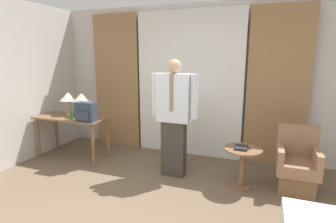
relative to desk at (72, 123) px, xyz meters
name	(u,v)px	position (x,y,z in m)	size (l,w,h in m)	color
wall_back	(191,81)	(1.87, 1.04, 0.71)	(10.00, 0.06, 2.70)	beige
curtain_sheer_center	(189,85)	(1.87, 0.91, 0.65)	(1.92, 0.06, 2.58)	white
curtain_drape_left	(117,82)	(0.39, 0.91, 0.65)	(0.94, 0.06, 2.58)	#997047
curtain_drape_right	(277,88)	(3.34, 0.91, 0.65)	(0.94, 0.06, 2.58)	#997047
desk	(72,123)	(0.00, 0.00, 0.00)	(1.29, 0.56, 0.75)	brown
table_lamp_left	(68,97)	(-0.14, 0.11, 0.43)	(0.29, 0.29, 0.41)	tan
table_lamp_right	(81,98)	(0.14, 0.11, 0.43)	(0.29, 0.29, 0.41)	tan
bottle_near_edge	(71,115)	(0.15, -0.18, 0.19)	(0.06, 0.06, 0.21)	#336638
backpack	(86,112)	(0.45, -0.17, 0.26)	(0.33, 0.19, 0.31)	#2D384C
person	(174,115)	(1.92, -0.05, 0.31)	(0.70, 0.23, 1.76)	#38332D
armchair	(296,167)	(3.63, 0.09, -0.31)	(0.52, 0.55, 0.87)	brown
side_table	(242,161)	(2.94, -0.09, -0.26)	(0.51, 0.51, 0.57)	brown
book	(241,148)	(2.91, -0.11, -0.06)	(0.17, 0.20, 0.03)	black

